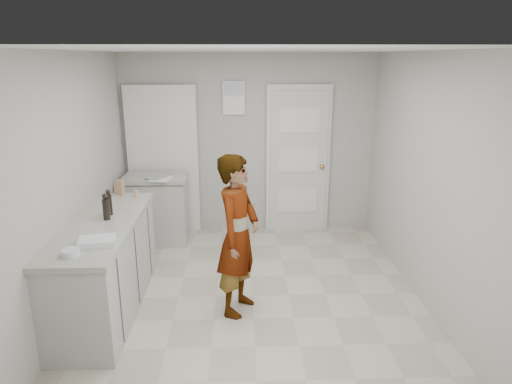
{
  "coord_description": "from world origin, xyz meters",
  "views": [
    {
      "loc": [
        -0.11,
        -4.33,
        2.45
      ],
      "look_at": [
        0.05,
        0.4,
        1.03
      ],
      "focal_mm": 32.0,
      "sensor_mm": 36.0,
      "label": 1
    }
  ],
  "objects_px": {
    "spice_jar": "(136,194)",
    "oil_cruet_b": "(109,203)",
    "egg_bowl": "(71,253)",
    "oil_cruet_a": "(106,207)",
    "person": "(238,235)",
    "cake_mix_box": "(119,188)",
    "baking_dish": "(97,242)"
  },
  "relations": [
    {
      "from": "spice_jar",
      "to": "oil_cruet_b",
      "type": "relative_size",
      "value": 0.28
    },
    {
      "from": "egg_bowl",
      "to": "oil_cruet_a",
      "type": "bearing_deg",
      "value": 86.4
    },
    {
      "from": "person",
      "to": "cake_mix_box",
      "type": "height_order",
      "value": "person"
    },
    {
      "from": "oil_cruet_a",
      "to": "baking_dish",
      "type": "relative_size",
      "value": 0.79
    },
    {
      "from": "spice_jar",
      "to": "egg_bowl",
      "type": "relative_size",
      "value": 0.52
    },
    {
      "from": "spice_jar",
      "to": "oil_cruet_b",
      "type": "distance_m",
      "value": 0.61
    },
    {
      "from": "egg_bowl",
      "to": "person",
      "type": "bearing_deg",
      "value": 28.06
    },
    {
      "from": "oil_cruet_a",
      "to": "person",
      "type": "bearing_deg",
      "value": -6.04
    },
    {
      "from": "spice_jar",
      "to": "oil_cruet_b",
      "type": "xyz_separation_m",
      "value": [
        -0.13,
        -0.59,
        0.09
      ]
    },
    {
      "from": "spice_jar",
      "to": "oil_cruet_a",
      "type": "relative_size",
      "value": 0.28
    },
    {
      "from": "person",
      "to": "cake_mix_box",
      "type": "xyz_separation_m",
      "value": [
        -1.35,
        0.96,
        0.22
      ]
    },
    {
      "from": "egg_bowl",
      "to": "baking_dish",
      "type": "bearing_deg",
      "value": 58.3
    },
    {
      "from": "cake_mix_box",
      "to": "oil_cruet_b",
      "type": "xyz_separation_m",
      "value": [
        0.07,
        -0.69,
        0.04
      ]
    },
    {
      "from": "spice_jar",
      "to": "oil_cruet_a",
      "type": "xyz_separation_m",
      "value": [
        -0.12,
        -0.73,
        0.09
      ]
    },
    {
      "from": "oil_cruet_b",
      "to": "spice_jar",
      "type": "bearing_deg",
      "value": 77.53
    },
    {
      "from": "oil_cruet_b",
      "to": "person",
      "type": "bearing_deg",
      "value": -11.96
    },
    {
      "from": "baking_dish",
      "to": "egg_bowl",
      "type": "relative_size",
      "value": 2.38
    },
    {
      "from": "oil_cruet_b",
      "to": "egg_bowl",
      "type": "height_order",
      "value": "oil_cruet_b"
    },
    {
      "from": "oil_cruet_a",
      "to": "egg_bowl",
      "type": "bearing_deg",
      "value": -93.6
    },
    {
      "from": "cake_mix_box",
      "to": "baking_dish",
      "type": "xyz_separation_m",
      "value": [
        0.17,
        -1.43,
        -0.06
      ]
    },
    {
      "from": "oil_cruet_b",
      "to": "baking_dish",
      "type": "height_order",
      "value": "oil_cruet_b"
    },
    {
      "from": "oil_cruet_b",
      "to": "baking_dish",
      "type": "bearing_deg",
      "value": -82.71
    },
    {
      "from": "cake_mix_box",
      "to": "spice_jar",
      "type": "distance_m",
      "value": 0.23
    },
    {
      "from": "baking_dish",
      "to": "egg_bowl",
      "type": "bearing_deg",
      "value": -121.7
    },
    {
      "from": "person",
      "to": "baking_dish",
      "type": "distance_m",
      "value": 1.28
    },
    {
      "from": "spice_jar",
      "to": "egg_bowl",
      "type": "xyz_separation_m",
      "value": [
        -0.18,
        -1.57,
        -0.01
      ]
    },
    {
      "from": "oil_cruet_b",
      "to": "egg_bowl",
      "type": "relative_size",
      "value": 1.88
    },
    {
      "from": "oil_cruet_a",
      "to": "spice_jar",
      "type": "bearing_deg",
      "value": 80.4
    },
    {
      "from": "oil_cruet_a",
      "to": "oil_cruet_b",
      "type": "height_order",
      "value": "same"
    },
    {
      "from": "cake_mix_box",
      "to": "person",
      "type": "bearing_deg",
      "value": -11.59
    },
    {
      "from": "oil_cruet_a",
      "to": "oil_cruet_b",
      "type": "distance_m",
      "value": 0.14
    },
    {
      "from": "oil_cruet_a",
      "to": "egg_bowl",
      "type": "relative_size",
      "value": 1.87
    }
  ]
}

